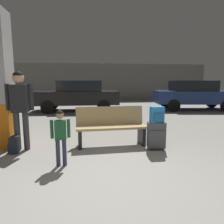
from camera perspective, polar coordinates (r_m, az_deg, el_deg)
name	(u,v)px	position (r m, az deg, el deg)	size (l,w,h in m)	color
ground_plane	(98,126)	(6.97, -3.97, -4.03)	(18.00, 18.00, 0.10)	gray
garage_back_wall	(92,82)	(15.66, -5.72, 8.32)	(18.00, 0.12, 2.80)	slate
bench	(111,126)	(4.71, -0.28, -4.04)	(1.63, 0.61, 0.89)	tan
suitcase	(156,135)	(4.52, 12.34, -6.39)	(0.40, 0.27, 0.60)	#4C4C51
backpack_bright	(157,115)	(4.43, 12.54, -0.75)	(0.28, 0.20, 0.34)	#268CD8
child	(60,132)	(3.62, -14.31, -5.46)	(0.33, 0.19, 0.99)	#33384C
adult	(20,102)	(4.71, -24.50, 2.55)	(0.58, 0.23, 1.69)	#38383D
backpack_dark_floor	(14,145)	(4.74, -25.74, -8.27)	(0.21, 0.29, 0.34)	#1E232D
parked_car_side	(194,94)	(11.48, 22.03, 4.66)	(4.29, 2.22, 1.51)	navy
parked_car_far	(78,95)	(10.36, -9.67, 4.80)	(4.10, 1.80, 1.51)	black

